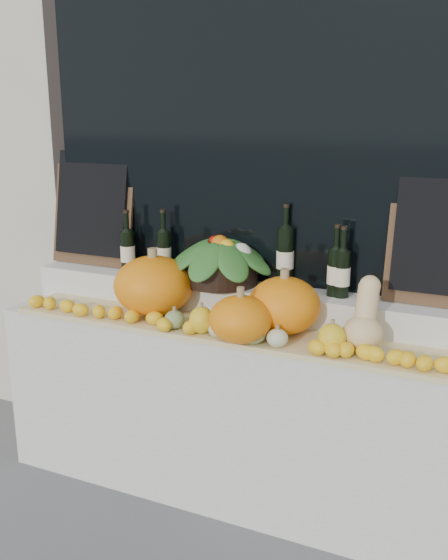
% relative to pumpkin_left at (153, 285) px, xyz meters
% --- Properties ---
extents(storefront_facade, '(7.00, 0.94, 4.50)m').
position_rel_pumpkin_left_xyz_m(storefront_facade, '(0.38, 0.79, 1.20)').
color(storefront_facade, beige).
rests_on(storefront_facade, ground).
extents(display_sill, '(2.30, 0.55, 0.88)m').
position_rel_pumpkin_left_xyz_m(display_sill, '(0.38, 0.07, -0.61)').
color(display_sill, silver).
rests_on(display_sill, ground).
extents(rear_tier, '(2.30, 0.25, 0.16)m').
position_rel_pumpkin_left_xyz_m(rear_tier, '(0.38, 0.22, -0.09)').
color(rear_tier, silver).
rests_on(rear_tier, display_sill).
extents(straw_bedding, '(2.10, 0.32, 0.02)m').
position_rel_pumpkin_left_xyz_m(straw_bedding, '(0.38, -0.06, -0.16)').
color(straw_bedding, tan).
rests_on(straw_bedding, display_sill).
extents(pumpkin_left, '(0.49, 0.49, 0.29)m').
position_rel_pumpkin_left_xyz_m(pumpkin_left, '(0.00, 0.00, 0.00)').
color(pumpkin_left, orange).
rests_on(pumpkin_left, straw_bedding).
extents(pumpkin_right, '(0.34, 0.34, 0.25)m').
position_rel_pumpkin_left_xyz_m(pumpkin_right, '(0.66, 0.01, -0.02)').
color(pumpkin_right, orange).
rests_on(pumpkin_right, straw_bedding).
extents(pumpkin_center, '(0.31, 0.31, 0.20)m').
position_rel_pumpkin_left_xyz_m(pumpkin_center, '(0.53, -0.18, -0.04)').
color(pumpkin_center, orange).
rests_on(pumpkin_center, straw_bedding).
extents(butternut_squash, '(0.17, 0.22, 0.30)m').
position_rel_pumpkin_left_xyz_m(butternut_squash, '(1.03, -0.04, -0.02)').
color(butternut_squash, '#E0BC84').
rests_on(butternut_squash, straw_bedding).
extents(decorative_gourds, '(0.83, 0.16, 0.15)m').
position_rel_pumpkin_left_xyz_m(decorative_gourds, '(0.57, -0.15, -0.09)').
color(decorative_gourds, '#2E5C1B').
rests_on(decorative_gourds, straw_bedding).
extents(lemon_heap, '(2.20, 0.16, 0.06)m').
position_rel_pumpkin_left_xyz_m(lemon_heap, '(0.38, -0.17, -0.11)').
color(lemon_heap, yellow).
rests_on(lemon_heap, straw_bedding).
extents(produce_bowl, '(0.57, 0.57, 0.25)m').
position_rel_pumpkin_left_xyz_m(produce_bowl, '(0.26, 0.20, 0.11)').
color(produce_bowl, black).
rests_on(produce_bowl, rear_tier).
extents(wine_bottle_far_left, '(0.08, 0.08, 0.33)m').
position_rel_pumpkin_left_xyz_m(wine_bottle_far_left, '(-0.27, 0.20, 0.10)').
color(wine_bottle_far_left, black).
rests_on(wine_bottle_far_left, rear_tier).
extents(wine_bottle_near_left, '(0.08, 0.08, 0.34)m').
position_rel_pumpkin_left_xyz_m(wine_bottle_near_left, '(-0.07, 0.23, 0.11)').
color(wine_bottle_near_left, black).
rests_on(wine_bottle_near_left, rear_tier).
extents(wine_bottle_tall, '(0.08, 0.08, 0.40)m').
position_rel_pumpkin_left_xyz_m(wine_bottle_tall, '(0.57, 0.28, 0.14)').
color(wine_bottle_tall, black).
rests_on(wine_bottle_tall, rear_tier).
extents(wine_bottle_near_right, '(0.08, 0.08, 0.33)m').
position_rel_pumpkin_left_xyz_m(wine_bottle_near_right, '(0.87, 0.22, 0.10)').
color(wine_bottle_near_right, black).
rests_on(wine_bottle_near_right, rear_tier).
extents(wine_bottle_far_right, '(0.08, 0.08, 0.33)m').
position_rel_pumpkin_left_xyz_m(wine_bottle_far_right, '(0.84, 0.23, 0.11)').
color(wine_bottle_far_right, black).
rests_on(wine_bottle_far_right, rear_tier).
extents(chalkboard_left, '(0.50, 0.14, 0.61)m').
position_rel_pumpkin_left_xyz_m(chalkboard_left, '(-0.54, 0.28, 0.31)').
color(chalkboard_left, '#4C331E').
rests_on(chalkboard_left, rear_tier).
extents(chalkboard_right, '(0.50, 0.14, 0.61)m').
position_rel_pumpkin_left_xyz_m(chalkboard_right, '(1.30, 0.28, 0.31)').
color(chalkboard_right, '#4C331E').
rests_on(chalkboard_right, rear_tier).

